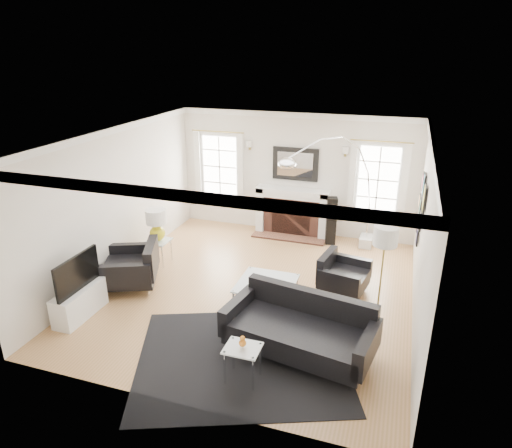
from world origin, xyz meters
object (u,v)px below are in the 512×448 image
(armchair_right, at_px, (341,276))
(arc_floor_lamp, at_px, (331,190))
(sofa, at_px, (301,329))
(coffee_table, at_px, (266,284))
(armchair_left, at_px, (134,267))
(gourd_lamp, at_px, (156,223))
(fireplace, at_px, (292,212))

(armchair_right, xyz_separation_m, arc_floor_lamp, (-0.52, 1.57, 1.08))
(sofa, bearing_deg, coffee_table, 128.11)
(arc_floor_lamp, bearing_deg, armchair_right, -71.60)
(sofa, bearing_deg, armchair_left, 164.50)
(sofa, bearing_deg, gourd_lamp, 150.28)
(armchair_left, distance_m, arc_floor_lamp, 4.16)
(fireplace, relative_size, armchair_right, 1.72)
(sofa, relative_size, armchair_right, 2.28)
(armchair_right, distance_m, coffee_table, 1.42)
(armchair_right, distance_m, arc_floor_lamp, 1.98)
(armchair_left, bearing_deg, sofa, -15.50)
(gourd_lamp, xyz_separation_m, arc_floor_lamp, (3.18, 1.55, 0.53))
(armchair_left, bearing_deg, coffee_table, 3.55)
(fireplace, xyz_separation_m, armchair_right, (1.50, -2.36, -0.22))
(sofa, xyz_separation_m, armchair_left, (-3.33, 0.92, 0.01))
(fireplace, relative_size, sofa, 0.75)
(gourd_lamp, bearing_deg, armchair_right, -0.38)
(fireplace, height_order, armchair_left, fireplace)
(armchair_right, relative_size, gourd_lamp, 1.50)
(armchair_left, relative_size, coffee_table, 1.37)
(fireplace, distance_m, sofa, 4.44)
(coffee_table, distance_m, arc_floor_lamp, 2.69)
(fireplace, bearing_deg, armchair_left, -122.49)
(coffee_table, bearing_deg, armchair_right, 35.98)
(armchair_left, height_order, coffee_table, armchair_left)
(armchair_right, bearing_deg, sofa, -99.05)
(sofa, xyz_separation_m, coffee_table, (-0.85, 1.08, 0.01))
(armchair_right, bearing_deg, fireplace, 122.41)
(sofa, xyz_separation_m, arc_floor_lamp, (-0.22, 3.48, 1.03))
(armchair_right, xyz_separation_m, coffee_table, (-1.15, -0.84, 0.06))
(sofa, distance_m, armchair_right, 1.94)
(sofa, distance_m, armchair_left, 3.46)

